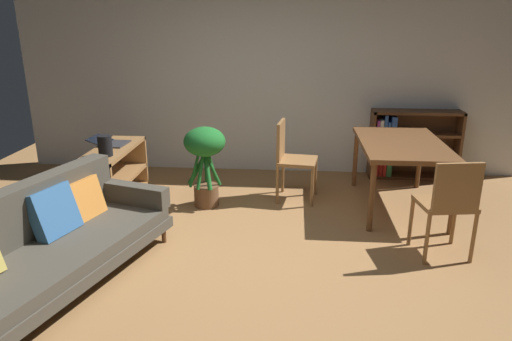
{
  "coord_description": "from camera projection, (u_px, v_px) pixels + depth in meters",
  "views": [
    {
      "loc": [
        0.33,
        -3.61,
        2.04
      ],
      "look_at": [
        -0.02,
        0.6,
        0.66
      ],
      "focal_mm": 32.81,
      "sensor_mm": 36.0,
      "label": 1
    }
  ],
  "objects": [
    {
      "name": "open_laptop",
      "position": [
        111.0,
        142.0,
        5.47
      ],
      "size": [
        0.44,
        0.35,
        0.09
      ],
      "color": "#333338",
      "rests_on": "media_console"
    },
    {
      "name": "dining_table",
      "position": [
        401.0,
        148.0,
        5.1
      ],
      "size": [
        0.89,
        1.44,
        0.76
      ],
      "color": "brown",
      "rests_on": "ground_plane"
    },
    {
      "name": "potted_floor_plant",
      "position": [
        205.0,
        154.0,
        5.16
      ],
      "size": [
        0.46,
        0.46,
        0.91
      ],
      "color": "brown",
      "rests_on": "ground_plane"
    },
    {
      "name": "desk_speaker",
      "position": [
        105.0,
        146.0,
        4.99
      ],
      "size": [
        0.15,
        0.15,
        0.22
      ],
      "color": "black",
      "rests_on": "media_console"
    },
    {
      "name": "fabric_couch",
      "position": [
        44.0,
        242.0,
        3.67
      ],
      "size": [
        1.41,
        2.24,
        0.79
      ],
      "color": "#56351E",
      "rests_on": "ground_plane"
    },
    {
      "name": "back_wall_panel",
      "position": [
        271.0,
        72.0,
        6.22
      ],
      "size": [
        6.8,
        0.1,
        2.7
      ],
      "primitive_type": "cube",
      "color": "silver",
      "rests_on": "ground_plane"
    },
    {
      "name": "dining_chair_near",
      "position": [
        291.0,
        156.0,
        5.39
      ],
      "size": [
        0.48,
        0.48,
        0.93
      ],
      "color": "olive",
      "rests_on": "ground_plane"
    },
    {
      "name": "dining_chair_far",
      "position": [
        449.0,
        202.0,
        4.03
      ],
      "size": [
        0.5,
        0.46,
        0.92
      ],
      "color": "olive",
      "rests_on": "ground_plane"
    },
    {
      "name": "bookshelf",
      "position": [
        407.0,
        144.0,
        6.19
      ],
      "size": [
        1.15,
        0.29,
        0.9
      ],
      "color": "#56351E",
      "rests_on": "ground_plane"
    },
    {
      "name": "ground_plane",
      "position": [
        253.0,
        263.0,
        4.08
      ],
      "size": [
        8.16,
        8.16,
        0.0
      ],
      "primitive_type": "plane",
      "color": "#9E7042"
    },
    {
      "name": "media_console",
      "position": [
        115.0,
        175.0,
        5.41
      ],
      "size": [
        0.41,
        1.18,
        0.63
      ],
      "color": "olive",
      "rests_on": "ground_plane"
    }
  ]
}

